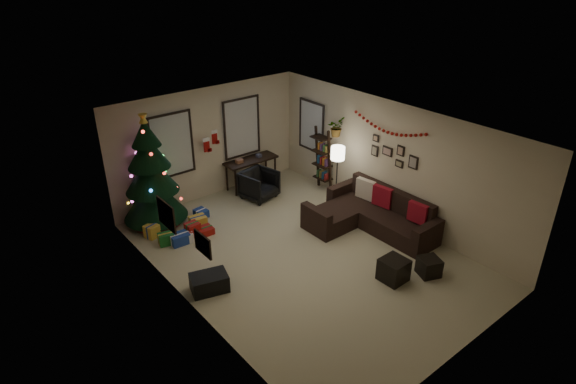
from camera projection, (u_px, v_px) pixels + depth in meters
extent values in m
plane|color=#B8AE8B|center=(303.00, 255.00, 9.78)|extent=(7.00, 7.00, 0.00)
plane|color=white|center=(305.00, 127.00, 8.56)|extent=(7.00, 7.00, 0.00)
plane|color=beige|center=(208.00, 143.00, 11.59)|extent=(5.00, 0.00, 5.00)
plane|color=beige|center=(468.00, 284.00, 6.75)|extent=(5.00, 0.00, 5.00)
plane|color=beige|center=(186.00, 240.00, 7.76)|extent=(0.00, 7.00, 7.00)
plane|color=beige|center=(391.00, 162.00, 10.58)|extent=(0.00, 7.00, 7.00)
cube|color=#728CB2|center=(172.00, 145.00, 10.94)|extent=(0.94, 0.02, 1.35)
cube|color=beige|center=(172.00, 145.00, 10.94)|extent=(0.94, 0.03, 1.35)
cube|color=#728CB2|center=(241.00, 127.00, 12.01)|extent=(0.94, 0.02, 1.35)
cube|color=beige|center=(241.00, 127.00, 12.01)|extent=(0.94, 0.03, 1.35)
cube|color=#728CB2|center=(312.00, 126.00, 12.26)|extent=(0.05, 0.27, 1.17)
cube|color=beige|center=(312.00, 126.00, 12.26)|extent=(0.05, 0.45, 1.17)
cylinder|color=black|center=(157.00, 215.00, 10.91)|extent=(0.10, 0.10, 0.31)
cone|color=black|center=(154.00, 197.00, 10.70)|extent=(1.40, 1.40, 0.98)
cone|color=black|center=(151.00, 173.00, 10.45)|extent=(1.15, 1.15, 0.82)
cone|color=black|center=(148.00, 151.00, 10.21)|extent=(0.91, 0.91, 0.72)
cone|color=black|center=(145.00, 133.00, 10.03)|extent=(0.62, 0.62, 0.57)
cylinder|color=maroon|center=(157.00, 220.00, 10.97)|extent=(1.13, 1.13, 0.04)
cube|color=gold|center=(198.00, 221.00, 10.76)|extent=(0.35, 0.28, 0.22)
cube|color=maroon|center=(193.00, 229.00, 10.36)|extent=(0.28, 0.25, 0.30)
cube|color=navy|center=(201.00, 213.00, 11.12)|extent=(0.25, 0.30, 0.18)
cube|color=#14591E|center=(166.00, 239.00, 10.07)|extent=(0.30, 0.22, 0.25)
cube|color=silver|center=(188.00, 237.00, 10.17)|extent=(0.22, 0.22, 0.20)
cube|color=gold|center=(152.00, 231.00, 10.32)|extent=(0.26, 0.26, 0.28)
cube|color=maroon|center=(203.00, 231.00, 10.44)|extent=(0.40, 0.30, 0.15)
cube|color=navy|center=(180.00, 239.00, 10.10)|extent=(0.38, 0.28, 0.22)
cube|color=black|center=(381.00, 219.00, 10.66)|extent=(0.83, 2.21, 0.39)
cube|color=black|center=(392.00, 198.00, 10.64)|extent=(0.20, 2.21, 0.46)
cube|color=black|center=(427.00, 238.00, 9.77)|extent=(0.83, 0.20, 0.61)
cube|color=black|center=(342.00, 196.00, 11.44)|extent=(0.83, 0.20, 0.61)
cube|color=black|center=(332.00, 219.00, 10.68)|extent=(0.78, 0.83, 0.39)
cube|color=black|center=(316.00, 221.00, 10.36)|extent=(0.18, 0.83, 0.61)
cube|color=maroon|center=(418.00, 213.00, 10.00)|extent=(0.15, 0.44, 0.43)
cube|color=maroon|center=(382.00, 197.00, 10.66)|extent=(0.19, 0.47, 0.46)
cube|color=beige|center=(366.00, 189.00, 11.01)|extent=(0.19, 0.47, 0.46)
cube|color=black|center=(394.00, 270.00, 8.95)|extent=(0.46, 0.46, 0.44)
cube|color=black|center=(429.00, 267.00, 9.11)|extent=(0.49, 0.49, 0.35)
cube|color=black|center=(251.00, 160.00, 12.25)|extent=(1.40, 0.50, 0.05)
cylinder|color=black|center=(236.00, 183.00, 11.94)|extent=(0.05, 0.05, 0.70)
cylinder|color=black|center=(227.00, 178.00, 12.22)|extent=(0.05, 0.05, 0.70)
cylinder|color=black|center=(275.00, 170.00, 12.63)|extent=(0.05, 0.05, 0.70)
cylinder|color=black|center=(266.00, 165.00, 12.91)|extent=(0.05, 0.05, 0.70)
imported|color=black|center=(259.00, 185.00, 11.84)|extent=(0.82, 0.78, 0.72)
cube|color=black|center=(330.00, 162.00, 11.89)|extent=(0.05, 0.05, 1.66)
cube|color=black|center=(317.00, 157.00, 12.20)|extent=(0.05, 0.05, 1.66)
cube|color=black|center=(322.00, 178.00, 12.26)|extent=(0.30, 0.46, 0.03)
cube|color=black|center=(322.00, 165.00, 12.09)|extent=(0.30, 0.46, 0.03)
cube|color=black|center=(323.00, 151.00, 11.93)|extent=(0.30, 0.46, 0.03)
cube|color=black|center=(323.00, 137.00, 11.76)|extent=(0.30, 0.46, 0.03)
imported|color=#4C4C4C|center=(336.00, 124.00, 11.29)|extent=(0.67, 0.63, 0.57)
cylinder|color=black|center=(335.00, 205.00, 11.61)|extent=(0.26, 0.26, 0.03)
cylinder|color=black|center=(336.00, 181.00, 11.32)|extent=(0.03, 0.03, 1.27)
cylinder|color=white|center=(338.00, 153.00, 11.01)|extent=(0.32, 0.32, 0.30)
cube|color=black|center=(166.00, 215.00, 8.17)|extent=(0.04, 0.60, 0.50)
cube|color=tan|center=(166.00, 215.00, 8.17)|extent=(0.01, 0.54, 0.45)
cube|color=black|center=(203.00, 244.00, 7.32)|extent=(0.04, 0.45, 0.35)
cube|color=beige|center=(203.00, 244.00, 7.32)|extent=(0.01, 0.41, 0.31)
cube|color=black|center=(413.00, 162.00, 10.06)|extent=(0.03, 0.22, 0.28)
cube|color=black|center=(401.00, 151.00, 10.24)|extent=(0.03, 0.18, 0.22)
cube|color=black|center=(399.00, 164.00, 10.37)|extent=(0.03, 0.20, 0.16)
cube|color=black|center=(387.00, 151.00, 10.53)|extent=(0.03, 0.26, 0.20)
cube|color=black|center=(375.00, 151.00, 10.82)|extent=(0.03, 0.18, 0.24)
cube|color=black|center=(376.00, 138.00, 10.68)|extent=(0.03, 0.16, 0.16)
cube|color=#990F0C|center=(207.00, 146.00, 11.36)|extent=(0.14, 0.04, 0.30)
cube|color=white|center=(206.00, 140.00, 11.29)|extent=(0.16, 0.05, 0.08)
cube|color=#990F0C|center=(210.00, 150.00, 11.46)|extent=(0.10, 0.04, 0.08)
cube|color=#990F0C|center=(214.00, 138.00, 11.64)|extent=(0.14, 0.04, 0.30)
cube|color=white|center=(214.00, 132.00, 11.57)|extent=(0.16, 0.05, 0.08)
cube|color=#990F0C|center=(217.00, 142.00, 11.74)|extent=(0.10, 0.04, 0.08)
cube|color=black|center=(209.00, 283.00, 8.70)|extent=(0.75, 0.60, 0.33)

